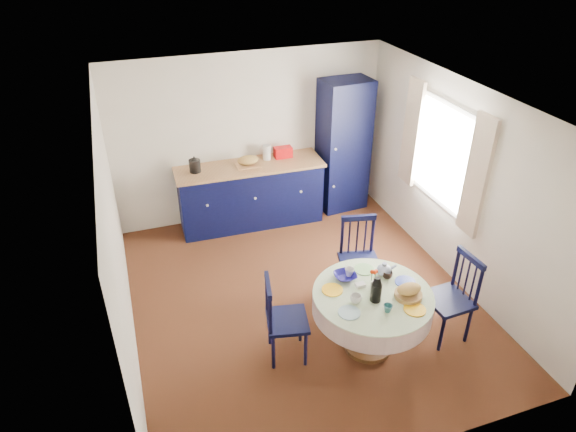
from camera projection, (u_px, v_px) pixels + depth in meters
name	position (u px, v px, depth m)	size (l,w,h in m)	color
floor	(302.00, 298.00, 6.33)	(4.50, 4.50, 0.00)	black
ceiling	(305.00, 102.00, 5.04)	(4.50, 4.50, 0.00)	white
wall_back	(250.00, 138.00, 7.51)	(4.00, 0.02, 2.50)	silver
wall_left	(116.00, 244.00, 5.13)	(0.02, 4.50, 2.50)	silver
wall_right	(457.00, 184.00, 6.25)	(0.02, 4.50, 2.50)	silver
window	(443.00, 154.00, 6.34)	(0.10, 1.74, 1.45)	white
kitchen_counter	(250.00, 193.00, 7.64)	(2.17, 0.74, 1.20)	black
pantry_cabinet	(343.00, 146.00, 7.82)	(0.76, 0.57, 2.05)	black
dining_table	(373.00, 303.00, 5.31)	(1.24, 1.24, 1.03)	#542D18
chair_left	(283.00, 319.00, 5.29)	(0.50, 0.52, 0.99)	black
chair_far	(359.00, 258.00, 6.16)	(0.55, 0.53, 1.03)	black
chair_right	(452.00, 297.00, 5.55)	(0.47, 0.49, 1.03)	black
mug_a	(356.00, 299.00, 5.11)	(0.11, 0.11, 0.09)	silver
mug_b	(388.00, 308.00, 4.99)	(0.09, 0.09, 0.08)	#2F686A
mug_c	(387.00, 275.00, 5.45)	(0.11, 0.11, 0.09)	black
mug_d	(349.00, 272.00, 5.48)	(0.10, 0.10, 0.09)	silver
cobalt_bowl	(345.00, 276.00, 5.45)	(0.24, 0.24, 0.06)	navy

